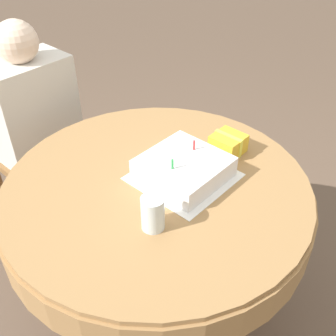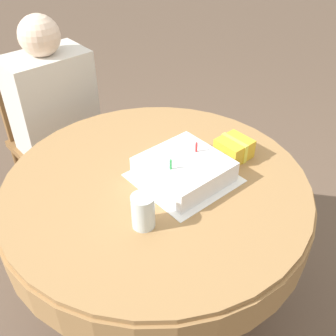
# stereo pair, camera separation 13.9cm
# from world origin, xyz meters

# --- Properties ---
(ground_plane) EXTENTS (12.00, 12.00, 0.00)m
(ground_plane) POSITION_xyz_m (0.00, 0.00, 0.00)
(ground_plane) COLOR brown
(dining_table) EXTENTS (1.12, 1.12, 0.75)m
(dining_table) POSITION_xyz_m (0.00, 0.00, 0.66)
(dining_table) COLOR #9E7547
(dining_table) RESTS_ON ground_plane
(chair) EXTENTS (0.45, 0.45, 0.90)m
(chair) POSITION_xyz_m (0.04, 0.95, 0.49)
(chair) COLOR brown
(chair) RESTS_ON ground_plane
(person) EXTENTS (0.40, 0.34, 1.13)m
(person) POSITION_xyz_m (0.04, 0.85, 0.68)
(person) COLOR beige
(person) RESTS_ON ground_plane
(napkin) EXTENTS (0.32, 0.32, 0.00)m
(napkin) POSITION_xyz_m (0.09, -0.05, 0.75)
(napkin) COLOR white
(napkin) RESTS_ON dining_table
(birthday_cake) EXTENTS (0.27, 0.27, 0.12)m
(birthday_cake) POSITION_xyz_m (0.09, -0.05, 0.79)
(birthday_cake) COLOR white
(birthday_cake) RESTS_ON dining_table
(drinking_glass) EXTENTS (0.07, 0.07, 0.12)m
(drinking_glass) POSITION_xyz_m (-0.17, -0.14, 0.81)
(drinking_glass) COLOR silver
(drinking_glass) RESTS_ON dining_table
(gift_box) EXTENTS (0.11, 0.12, 0.08)m
(gift_box) POSITION_xyz_m (0.33, -0.08, 0.78)
(gift_box) COLOR gold
(gift_box) RESTS_ON dining_table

